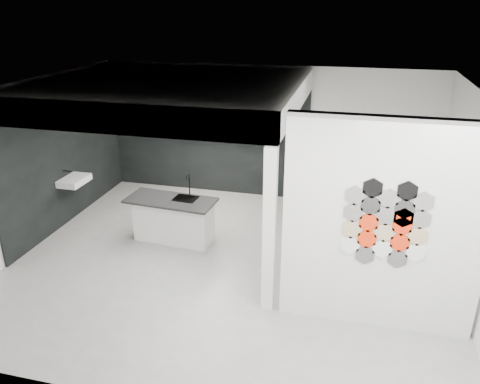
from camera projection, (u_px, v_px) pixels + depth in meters
The scene contains 17 objects.
floor at pixel (230, 263), 7.68m from camera, with size 7.00×6.00×0.01m, color gray.
partition_panel at pixel (382, 228), 5.75m from camera, with size 2.45×0.15×2.80m, color silver.
bay_clad_back at pixel (207, 140), 10.18m from camera, with size 4.40×0.04×2.35m, color black.
bay_clad_left at pixel (67, 160), 8.90m from camera, with size 0.04×4.00×2.35m, color black.
bulkhead at pixel (170, 92), 7.89m from camera, with size 4.40×4.00×0.40m, color silver.
corner_column at pixel (269, 232), 6.15m from camera, with size 0.16×0.16×2.35m, color silver.
fascia_beam at pixel (115, 119), 6.17m from camera, with size 4.40×0.16×0.40m, color silver.
wall_basin at pixel (74, 181), 8.79m from camera, with size 0.40×0.60×0.12m, color silver.
display_shelf at pixel (210, 136), 10.02m from camera, with size 3.00×0.15×0.04m, color black.
kitchen_island at pixel (174, 219), 8.25m from camera, with size 1.59×0.80×1.25m.
stockpot at pixel (165, 128), 10.20m from camera, with size 0.21×0.21×0.17m, color black.
kettle at pixel (244, 133), 9.81m from camera, with size 0.20×0.20×0.17m, color black.
glass_bowl at pixel (272, 137), 9.69m from camera, with size 0.13×0.13×0.09m, color gray.
glass_vase at pixel (272, 136), 9.68m from camera, with size 0.09×0.09×0.13m, color gray.
bottle_dark at pixel (204, 131), 10.01m from camera, with size 0.06×0.06×0.15m, color black.
utensil_cup at pixel (178, 130), 10.15m from camera, with size 0.07×0.07×0.09m, color black.
hex_tile_cluster at pixel (386, 224), 5.63m from camera, with size 1.04×0.02×1.16m.
Camera 1 is at (1.76, -6.41, 4.01)m, focal length 35.00 mm.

